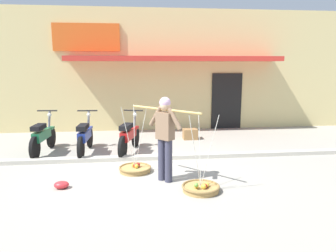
{
  "coord_description": "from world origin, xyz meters",
  "views": [
    {
      "loc": [
        -0.32,
        -7.05,
        2.31
      ],
      "look_at": [
        0.57,
        0.6,
        0.85
      ],
      "focal_mm": 34.76,
      "sensor_mm": 36.0,
      "label": 1
    }
  ],
  "objects_px": {
    "fruit_basket_left_side": "(135,168)",
    "motorcycle_nearest_shop": "(43,137)",
    "fruit_basket_right_side": "(201,188)",
    "plastic_litter_bag": "(61,185)",
    "motorcycle_third_in_row": "(129,136)",
    "wooden_crate": "(190,134)",
    "motorcycle_second_in_row": "(85,137)",
    "fruit_vendor": "(165,133)"
  },
  "relations": [
    {
      "from": "motorcycle_third_in_row",
      "to": "fruit_basket_right_side",
      "type": "bearing_deg",
      "value": -65.27
    },
    {
      "from": "fruit_basket_left_side",
      "to": "motorcycle_second_in_row",
      "type": "bearing_deg",
      "value": 127.4
    },
    {
      "from": "fruit_basket_right_side",
      "to": "plastic_litter_bag",
      "type": "height_order",
      "value": "fruit_basket_right_side"
    },
    {
      "from": "motorcycle_second_in_row",
      "to": "motorcycle_third_in_row",
      "type": "bearing_deg",
      "value": -3.88
    },
    {
      "from": "fruit_basket_right_side",
      "to": "wooden_crate",
      "type": "xyz_separation_m",
      "value": [
        0.59,
        4.25,
        0.09
      ]
    },
    {
      "from": "fruit_vendor",
      "to": "motorcycle_third_in_row",
      "type": "height_order",
      "value": "fruit_vendor"
    },
    {
      "from": "fruit_basket_right_side",
      "to": "plastic_litter_bag",
      "type": "distance_m",
      "value": 2.63
    },
    {
      "from": "fruit_basket_left_side",
      "to": "motorcycle_third_in_row",
      "type": "xyz_separation_m",
      "value": [
        -0.13,
        1.58,
        0.38
      ]
    },
    {
      "from": "motorcycle_nearest_shop",
      "to": "motorcycle_second_in_row",
      "type": "distance_m",
      "value": 1.11
    },
    {
      "from": "motorcycle_third_in_row",
      "to": "motorcycle_second_in_row",
      "type": "bearing_deg",
      "value": 176.12
    },
    {
      "from": "plastic_litter_bag",
      "to": "motorcycle_second_in_row",
      "type": "bearing_deg",
      "value": 86.91
    },
    {
      "from": "fruit_basket_right_side",
      "to": "motorcycle_second_in_row",
      "type": "bearing_deg",
      "value": 130.0
    },
    {
      "from": "fruit_basket_right_side",
      "to": "motorcycle_nearest_shop",
      "type": "bearing_deg",
      "value": 139.41
    },
    {
      "from": "fruit_vendor",
      "to": "fruit_basket_right_side",
      "type": "height_order",
      "value": "fruit_vendor"
    },
    {
      "from": "plastic_litter_bag",
      "to": "wooden_crate",
      "type": "distance_m",
      "value": 4.96
    },
    {
      "from": "fruit_basket_left_side",
      "to": "motorcycle_nearest_shop",
      "type": "distance_m",
      "value": 2.99
    },
    {
      "from": "fruit_vendor",
      "to": "motorcycle_second_in_row",
      "type": "bearing_deg",
      "value": 129.1
    },
    {
      "from": "fruit_basket_right_side",
      "to": "motorcycle_nearest_shop",
      "type": "height_order",
      "value": "fruit_basket_right_side"
    },
    {
      "from": "fruit_basket_left_side",
      "to": "motorcycle_second_in_row",
      "type": "distance_m",
      "value": 2.13
    },
    {
      "from": "fruit_basket_left_side",
      "to": "motorcycle_nearest_shop",
      "type": "relative_size",
      "value": 0.8
    },
    {
      "from": "motorcycle_second_in_row",
      "to": "motorcycle_third_in_row",
      "type": "xyz_separation_m",
      "value": [
        1.15,
        -0.08,
        0.0
      ]
    },
    {
      "from": "motorcycle_third_in_row",
      "to": "fruit_vendor",
      "type": "bearing_deg",
      "value": -72.03
    },
    {
      "from": "fruit_basket_left_side",
      "to": "wooden_crate",
      "type": "relative_size",
      "value": 3.3
    },
    {
      "from": "fruit_basket_right_side",
      "to": "wooden_crate",
      "type": "relative_size",
      "value": 3.3
    },
    {
      "from": "motorcycle_third_in_row",
      "to": "plastic_litter_bag",
      "type": "relative_size",
      "value": 6.33
    },
    {
      "from": "fruit_vendor",
      "to": "fruit_basket_right_side",
      "type": "bearing_deg",
      "value": -46.93
    },
    {
      "from": "motorcycle_second_in_row",
      "to": "fruit_vendor",
      "type": "bearing_deg",
      "value": -50.9
    },
    {
      "from": "plastic_litter_bag",
      "to": "wooden_crate",
      "type": "bearing_deg",
      "value": 50.06
    },
    {
      "from": "fruit_basket_right_side",
      "to": "motorcycle_third_in_row",
      "type": "height_order",
      "value": "fruit_basket_right_side"
    },
    {
      "from": "motorcycle_second_in_row",
      "to": "motorcycle_third_in_row",
      "type": "distance_m",
      "value": 1.15
    },
    {
      "from": "motorcycle_second_in_row",
      "to": "motorcycle_third_in_row",
      "type": "height_order",
      "value": "same"
    },
    {
      "from": "motorcycle_third_in_row",
      "to": "plastic_litter_bag",
      "type": "xyz_separation_m",
      "value": [
        -1.28,
        -2.4,
        -0.38
      ]
    },
    {
      "from": "fruit_basket_right_side",
      "to": "fruit_basket_left_side",
      "type": "bearing_deg",
      "value": 133.14
    },
    {
      "from": "plastic_litter_bag",
      "to": "motorcycle_third_in_row",
      "type": "bearing_deg",
      "value": 61.96
    },
    {
      "from": "fruit_vendor",
      "to": "plastic_litter_bag",
      "type": "bearing_deg",
      "value": -174.69
    },
    {
      "from": "motorcycle_nearest_shop",
      "to": "motorcycle_second_in_row",
      "type": "relative_size",
      "value": 1.0
    },
    {
      "from": "fruit_basket_right_side",
      "to": "motorcycle_nearest_shop",
      "type": "relative_size",
      "value": 0.8
    },
    {
      "from": "fruit_basket_right_side",
      "to": "motorcycle_second_in_row",
      "type": "distance_m",
      "value": 3.84
    },
    {
      "from": "fruit_vendor",
      "to": "motorcycle_second_in_row",
      "type": "relative_size",
      "value": 0.93
    },
    {
      "from": "motorcycle_third_in_row",
      "to": "wooden_crate",
      "type": "relative_size",
      "value": 4.03
    },
    {
      "from": "motorcycle_nearest_shop",
      "to": "fruit_basket_left_side",
      "type": "bearing_deg",
      "value": -36.93
    },
    {
      "from": "wooden_crate",
      "to": "fruit_vendor",
      "type": "bearing_deg",
      "value": -108.14
    }
  ]
}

